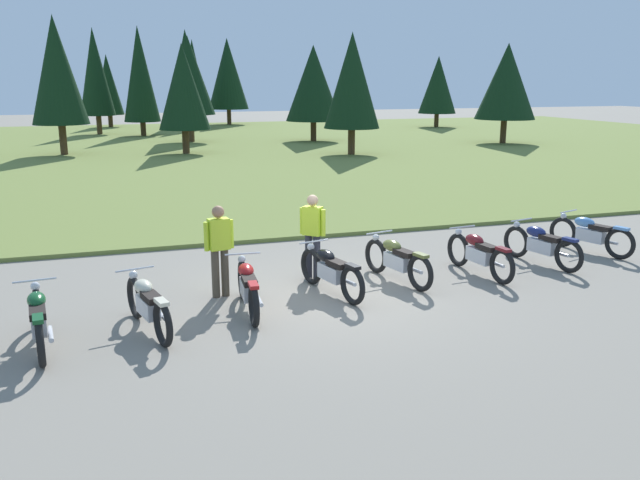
{
  "coord_description": "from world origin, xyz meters",
  "views": [
    {
      "loc": [
        -3.69,
        -10.7,
        3.82
      ],
      "look_at": [
        0.0,
        0.6,
        0.9
      ],
      "focal_mm": 36.76,
      "sensor_mm": 36.0,
      "label": 1
    }
  ],
  "objects_px": {
    "motorcycle_red": "(248,287)",
    "motorcycle_olive": "(397,260)",
    "motorcycle_black": "(331,271)",
    "rider_checking_bike": "(219,246)",
    "motorcycle_maroon": "(479,253)",
    "motorcycle_cream": "(148,304)",
    "motorcycle_british_green": "(39,319)",
    "motorcycle_navy": "(541,244)",
    "motorcycle_sky_blue": "(590,234)",
    "rider_in_hivis_vest": "(313,231)"
  },
  "relations": [
    {
      "from": "motorcycle_black",
      "to": "motorcycle_navy",
      "type": "bearing_deg",
      "value": 5.41
    },
    {
      "from": "motorcycle_black",
      "to": "rider_checking_bike",
      "type": "relative_size",
      "value": 1.24
    },
    {
      "from": "motorcycle_red",
      "to": "motorcycle_maroon",
      "type": "height_order",
      "value": "same"
    },
    {
      "from": "motorcycle_olive",
      "to": "rider_checking_bike",
      "type": "xyz_separation_m",
      "value": [
        -3.4,
        0.15,
        0.51
      ]
    },
    {
      "from": "motorcycle_maroon",
      "to": "rider_checking_bike",
      "type": "bearing_deg",
      "value": 177.34
    },
    {
      "from": "motorcycle_cream",
      "to": "motorcycle_navy",
      "type": "height_order",
      "value": "same"
    },
    {
      "from": "motorcycle_british_green",
      "to": "motorcycle_black",
      "type": "height_order",
      "value": "same"
    },
    {
      "from": "motorcycle_british_green",
      "to": "motorcycle_black",
      "type": "distance_m",
      "value": 4.96
    },
    {
      "from": "motorcycle_olive",
      "to": "rider_checking_bike",
      "type": "bearing_deg",
      "value": 177.52
    },
    {
      "from": "motorcycle_olive",
      "to": "rider_in_hivis_vest",
      "type": "xyz_separation_m",
      "value": [
        -1.49,
        0.71,
        0.51
      ]
    },
    {
      "from": "motorcycle_british_green",
      "to": "motorcycle_sky_blue",
      "type": "bearing_deg",
      "value": 9.91
    },
    {
      "from": "motorcycle_navy",
      "to": "motorcycle_sky_blue",
      "type": "xyz_separation_m",
      "value": [
        1.66,
        0.49,
        0.0
      ]
    },
    {
      "from": "motorcycle_maroon",
      "to": "motorcycle_olive",
      "type": "bearing_deg",
      "value": 177.0
    },
    {
      "from": "motorcycle_navy",
      "to": "motorcycle_british_green",
      "type": "bearing_deg",
      "value": -171.23
    },
    {
      "from": "motorcycle_navy",
      "to": "motorcycle_sky_blue",
      "type": "relative_size",
      "value": 1.02
    },
    {
      "from": "motorcycle_navy",
      "to": "motorcycle_black",
      "type": "bearing_deg",
      "value": -174.59
    },
    {
      "from": "motorcycle_cream",
      "to": "rider_in_hivis_vest",
      "type": "relative_size",
      "value": 1.24
    },
    {
      "from": "motorcycle_cream",
      "to": "motorcycle_red",
      "type": "bearing_deg",
      "value": 13.11
    },
    {
      "from": "rider_in_hivis_vest",
      "to": "motorcycle_olive",
      "type": "bearing_deg",
      "value": -25.39
    },
    {
      "from": "motorcycle_cream",
      "to": "motorcycle_black",
      "type": "height_order",
      "value": "same"
    },
    {
      "from": "motorcycle_red",
      "to": "motorcycle_black",
      "type": "bearing_deg",
      "value": 16.45
    },
    {
      "from": "motorcycle_olive",
      "to": "motorcycle_navy",
      "type": "relative_size",
      "value": 1.0
    },
    {
      "from": "motorcycle_sky_blue",
      "to": "rider_in_hivis_vest",
      "type": "relative_size",
      "value": 1.21
    },
    {
      "from": "motorcycle_cream",
      "to": "motorcycle_maroon",
      "type": "xyz_separation_m",
      "value": [
        6.51,
        1.09,
        0.0
      ]
    },
    {
      "from": "motorcycle_black",
      "to": "motorcycle_navy",
      "type": "xyz_separation_m",
      "value": [
        4.87,
        0.46,
        0.0
      ]
    },
    {
      "from": "motorcycle_red",
      "to": "motorcycle_olive",
      "type": "height_order",
      "value": "same"
    },
    {
      "from": "motorcycle_maroon",
      "to": "motorcycle_cream",
      "type": "bearing_deg",
      "value": -170.51
    },
    {
      "from": "motorcycle_cream",
      "to": "motorcycle_black",
      "type": "bearing_deg",
      "value": 14.79
    },
    {
      "from": "motorcycle_navy",
      "to": "motorcycle_sky_blue",
      "type": "height_order",
      "value": "same"
    },
    {
      "from": "motorcycle_maroon",
      "to": "rider_checking_bike",
      "type": "distance_m",
      "value": 5.19
    },
    {
      "from": "motorcycle_red",
      "to": "motorcycle_olive",
      "type": "xyz_separation_m",
      "value": [
        3.1,
        0.79,
        0.0
      ]
    },
    {
      "from": "motorcycle_red",
      "to": "motorcycle_black",
      "type": "distance_m",
      "value": 1.71
    },
    {
      "from": "motorcycle_maroon",
      "to": "motorcycle_navy",
      "type": "bearing_deg",
      "value": 8.34
    },
    {
      "from": "motorcycle_black",
      "to": "rider_in_hivis_vest",
      "type": "height_order",
      "value": "rider_in_hivis_vest"
    },
    {
      "from": "rider_in_hivis_vest",
      "to": "rider_checking_bike",
      "type": "xyz_separation_m",
      "value": [
        -1.92,
        -0.56,
        0.0
      ]
    },
    {
      "from": "rider_in_hivis_vest",
      "to": "rider_checking_bike",
      "type": "height_order",
      "value": "same"
    },
    {
      "from": "motorcycle_red",
      "to": "rider_in_hivis_vest",
      "type": "bearing_deg",
      "value": 42.9
    },
    {
      "from": "motorcycle_sky_blue",
      "to": "motorcycle_black",
      "type": "bearing_deg",
      "value": -171.73
    },
    {
      "from": "motorcycle_cream",
      "to": "motorcycle_olive",
      "type": "xyz_separation_m",
      "value": [
        4.76,
        1.18,
        0.0
      ]
    },
    {
      "from": "motorcycle_red",
      "to": "motorcycle_black",
      "type": "height_order",
      "value": "same"
    },
    {
      "from": "motorcycle_british_green",
      "to": "motorcycle_black",
      "type": "relative_size",
      "value": 1.02
    },
    {
      "from": "motorcycle_sky_blue",
      "to": "rider_checking_bike",
      "type": "bearing_deg",
      "value": -176.68
    },
    {
      "from": "motorcycle_red",
      "to": "motorcycle_sky_blue",
      "type": "bearing_deg",
      "value": 9.95
    },
    {
      "from": "motorcycle_red",
      "to": "rider_checking_bike",
      "type": "height_order",
      "value": "rider_checking_bike"
    },
    {
      "from": "motorcycle_olive",
      "to": "motorcycle_maroon",
      "type": "height_order",
      "value": "same"
    },
    {
      "from": "motorcycle_black",
      "to": "motorcycle_maroon",
      "type": "height_order",
      "value": "same"
    },
    {
      "from": "motorcycle_navy",
      "to": "motorcycle_red",
      "type": "bearing_deg",
      "value": -171.74
    },
    {
      "from": "motorcycle_red",
      "to": "motorcycle_navy",
      "type": "distance_m",
      "value": 6.57
    },
    {
      "from": "motorcycle_black",
      "to": "motorcycle_maroon",
      "type": "relative_size",
      "value": 0.98
    },
    {
      "from": "motorcycle_british_green",
      "to": "motorcycle_sky_blue",
      "type": "distance_m",
      "value": 11.54
    }
  ]
}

